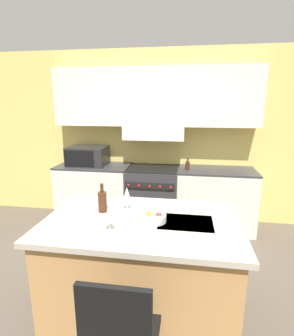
{
  "coord_description": "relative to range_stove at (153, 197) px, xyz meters",
  "views": [
    {
      "loc": [
        0.5,
        -1.96,
        1.88
      ],
      "look_at": [
        0.07,
        0.81,
        1.19
      ],
      "focal_mm": 28.0,
      "sensor_mm": 36.0,
      "label": 1
    }
  ],
  "objects": [
    {
      "name": "microwave",
      "position": [
        -1.04,
        0.02,
        0.61
      ],
      "size": [
        0.6,
        0.43,
        0.29
      ],
      "color": "black",
      "rests_on": "back_counter"
    },
    {
      "name": "fruit_bowl",
      "position": [
        0.25,
        -1.87,
        0.51
      ],
      "size": [
        0.2,
        0.2,
        0.08
      ],
      "color": "silver",
      "rests_on": "kitchen_island"
    },
    {
      "name": "back_cabinetry",
      "position": [
        0.0,
        0.28,
        1.11
      ],
      "size": [
        10.0,
        0.46,
        2.7
      ],
      "color": "#DBC166",
      "rests_on": "ground_plane"
    },
    {
      "name": "wine_glass_far",
      "position": [
        -0.01,
        -1.68,
        0.62
      ],
      "size": [
        0.07,
        0.07,
        0.22
      ],
      "color": "white",
      "rests_on": "kitchen_island"
    },
    {
      "name": "wine_bottle",
      "position": [
        -0.22,
        -1.74,
        0.58
      ],
      "size": [
        0.08,
        0.08,
        0.26
      ],
      "color": "#422314",
      "rests_on": "kitchen_island"
    },
    {
      "name": "wine_glass_near",
      "position": [
        -0.05,
        -2.1,
        0.62
      ],
      "size": [
        0.07,
        0.07,
        0.22
      ],
      "color": "white",
      "rests_on": "kitchen_island"
    },
    {
      "name": "oil_bottle_on_counter",
      "position": [
        0.52,
        -0.04,
        0.53
      ],
      "size": [
        0.06,
        0.06,
        0.17
      ],
      "color": "#422314",
      "rests_on": "back_counter"
    },
    {
      "name": "range_stove",
      "position": [
        0.0,
        0.0,
        0.0
      ],
      "size": [
        0.77,
        0.7,
        0.93
      ],
      "color": "#2D2D33",
      "rests_on": "ground_plane"
    },
    {
      "name": "back_counter",
      "position": [
        -0.0,
        0.02,
        0.0
      ],
      "size": [
        3.05,
        0.62,
        0.93
      ],
      "color": "silver",
      "rests_on": "ground_plane"
    },
    {
      "name": "kitchen_island",
      "position": [
        0.15,
        -1.85,
        0.01
      ],
      "size": [
        1.63,
        1.04,
        0.94
      ],
      "color": "#B7844C",
      "rests_on": "ground_plane"
    },
    {
      "name": "ground_plane",
      "position": [
        0.0,
        -1.88,
        -0.46
      ],
      "size": [
        10.0,
        10.0,
        0.0
      ],
      "primitive_type": "plane",
      "color": "brown"
    }
  ]
}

